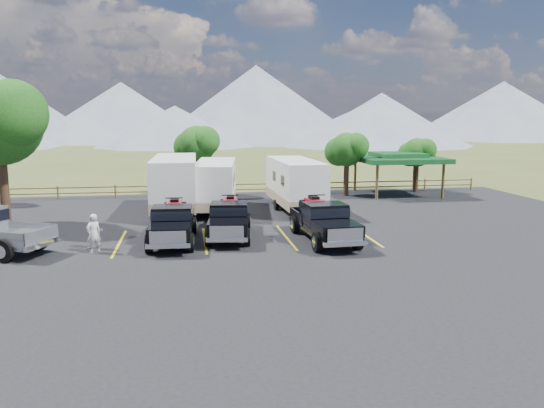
{
  "coord_description": "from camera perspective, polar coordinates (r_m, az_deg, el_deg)",
  "views": [
    {
      "loc": [
        -2.72,
        -21.13,
        5.95
      ],
      "look_at": [
        1.41,
        4.74,
        1.6
      ],
      "focal_mm": 35.0,
      "sensor_mm": 36.0,
      "label": 1
    }
  ],
  "objects": [
    {
      "name": "tree_north",
      "position": [
        40.2,
        -8.11,
        6.32
      ],
      "size": [
        3.46,
        3.24,
        5.25
      ],
      "color": "black",
      "rests_on": "ground"
    },
    {
      "name": "rig_right",
      "position": [
        25.54,
        5.56,
        -1.73
      ],
      "size": [
        2.42,
        6.24,
        2.05
      ],
      "rotation": [
        0.0,
        0.0,
        0.05
      ],
      "color": "black",
      "rests_on": "asphalt_lot"
    },
    {
      "name": "tree_ne_a",
      "position": [
        39.97,
        8.01,
        5.8
      ],
      "size": [
        3.11,
        2.92,
        4.76
      ],
      "color": "black",
      "rests_on": "ground"
    },
    {
      "name": "rig_left",
      "position": [
        25.51,
        -10.62,
        -1.96
      ],
      "size": [
        2.29,
        5.97,
        1.97
      ],
      "rotation": [
        0.0,
        0.0,
        -0.05
      ],
      "color": "black",
      "rests_on": "asphalt_lot"
    },
    {
      "name": "rail_fence",
      "position": [
        40.26,
        -2.25,
        1.8
      ],
      "size": [
        36.12,
        0.12,
        1.0
      ],
      "color": "brown",
      "rests_on": "ground"
    },
    {
      "name": "person_a",
      "position": [
        24.38,
        -18.63,
        -3.01
      ],
      "size": [
        0.76,
        0.68,
        1.73
      ],
      "primitive_type": "imported",
      "rotation": [
        0.0,
        0.0,
        3.67
      ],
      "color": "silver",
      "rests_on": "asphalt_lot"
    },
    {
      "name": "ground",
      "position": [
        22.12,
        -1.67,
        -6.18
      ],
      "size": [
        320.0,
        320.0,
        0.0
      ],
      "primitive_type": "plane",
      "color": "#3F4E21",
      "rests_on": "ground"
    },
    {
      "name": "trailer_left",
      "position": [
        32.98,
        -10.39,
        2.12
      ],
      "size": [
        2.74,
        9.89,
        3.44
      ],
      "rotation": [
        0.0,
        0.0,
        -0.02
      ],
      "color": "white",
      "rests_on": "asphalt_lot"
    },
    {
      "name": "person_b",
      "position": [
        25.09,
        -18.57,
        -2.88
      ],
      "size": [
        0.81,
        0.66,
        1.55
      ],
      "primitive_type": "imported",
      "rotation": [
        0.0,
        0.0,
        0.1
      ],
      "color": "gray",
      "rests_on": "asphalt_lot"
    },
    {
      "name": "mountain_range",
      "position": [
        127.21,
        -11.45,
        10.12
      ],
      "size": [
        209.0,
        71.0,
        20.0
      ],
      "color": "slate",
      "rests_on": "ground"
    },
    {
      "name": "asphalt_lot",
      "position": [
        24.99,
        -2.56,
        -4.31
      ],
      "size": [
        44.0,
        34.0,
        0.04
      ],
      "primitive_type": "cube",
      "color": "black",
      "rests_on": "ground"
    },
    {
      "name": "rig_center",
      "position": [
        26.26,
        -4.61,
        -1.52
      ],
      "size": [
        2.58,
        5.98,
        1.94
      ],
      "rotation": [
        0.0,
        0.0,
        -0.12
      ],
      "color": "black",
      "rests_on": "asphalt_lot"
    },
    {
      "name": "stall_lines",
      "position": [
        25.96,
        -2.81,
        -3.74
      ],
      "size": [
        12.12,
        5.5,
        0.01
      ],
      "color": "gold",
      "rests_on": "asphalt_lot"
    },
    {
      "name": "trailer_right",
      "position": [
        33.44,
        2.48,
        2.16
      ],
      "size": [
        2.63,
        9.24,
        3.21
      ],
      "rotation": [
        0.0,
        0.0,
        0.03
      ],
      "color": "white",
      "rests_on": "asphalt_lot"
    },
    {
      "name": "tree_ne_b",
      "position": [
        43.05,
        15.31,
        5.34
      ],
      "size": [
        2.77,
        2.59,
        4.27
      ],
      "color": "black",
      "rests_on": "ground"
    },
    {
      "name": "pavilion",
      "position": [
        41.36,
        13.35,
        4.79
      ],
      "size": [
        6.2,
        6.2,
        3.22
      ],
      "color": "brown",
      "rests_on": "ground"
    },
    {
      "name": "trailer_center",
      "position": [
        33.36,
        -6.07,
        2.01
      ],
      "size": [
        3.14,
        9.03,
        3.12
      ],
      "rotation": [
        0.0,
        0.0,
        -0.11
      ],
      "color": "white",
      "rests_on": "asphalt_lot"
    }
  ]
}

